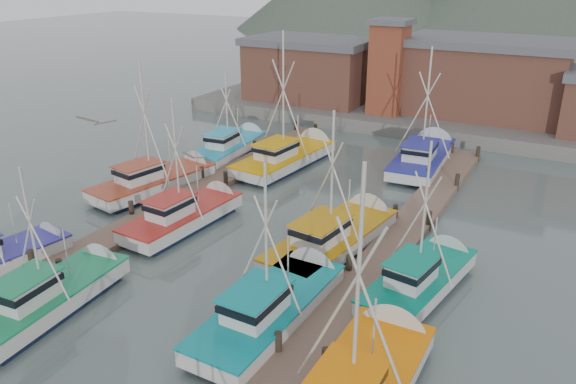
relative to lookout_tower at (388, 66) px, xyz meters
The scene contains 20 objects.
ground 33.52m from the lookout_tower, 86.53° to the right, with size 260.00×260.00×0.00m, color #475552.
dock_left 29.87m from the lookout_tower, 99.80° to the right, with size 2.30×46.00×1.50m.
dock_right 30.79m from the lookout_tower, 72.73° to the right, with size 2.30×46.00×1.50m.
quay 6.67m from the lookout_tower, 63.43° to the left, with size 44.00×16.00×1.20m, color slate.
shed_left 9.30m from the lookout_tower, 167.47° to the left, with size 12.72×8.48×6.20m.
shed_center 8.99m from the lookout_tower, 26.57° to the left, with size 14.84×9.54×6.90m.
lookout_tower is the anchor object (origin of this frame).
distant_hills 90.40m from the lookout_tower, 96.85° to the left, with size 175.00×140.00×42.00m.
boat_4 36.97m from the lookout_tower, 93.79° to the right, with size 3.25×8.62×7.50m.
boat_5 33.68m from the lookout_tower, 78.60° to the right, with size 3.34×9.37×8.11m.
boat_6 36.69m from the lookout_tower, 101.70° to the right, with size 3.52×8.07×7.94m.
boat_8 27.47m from the lookout_tower, 95.46° to the right, with size 3.37×8.69×8.37m.
boat_9 26.60m from the lookout_tower, 76.18° to the right, with size 4.28×10.14×8.60m.
boat_10 25.09m from the lookout_tower, 108.46° to the right, with size 4.51×9.70×9.71m.
boat_11 30.17m from the lookout_tower, 67.23° to the right, with size 3.78×8.50×8.11m.
boat_12 15.64m from the lookout_tower, 99.57° to the right, with size 4.40×10.54×10.98m.
boat_13 12.77m from the lookout_tower, 56.25° to the right, with size 4.05×10.49×9.93m.
boat_14 17.17m from the lookout_tower, 118.15° to the right, with size 3.48×9.14×7.46m.
gull_near 38.12m from the lookout_tower, 85.68° to the right, with size 1.54×0.66×0.24m.
gull_far 30.63m from the lookout_tower, 87.92° to the right, with size 1.55×0.64×0.24m.
Camera 1 is at (14.80, -17.43, 14.16)m, focal length 35.00 mm.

